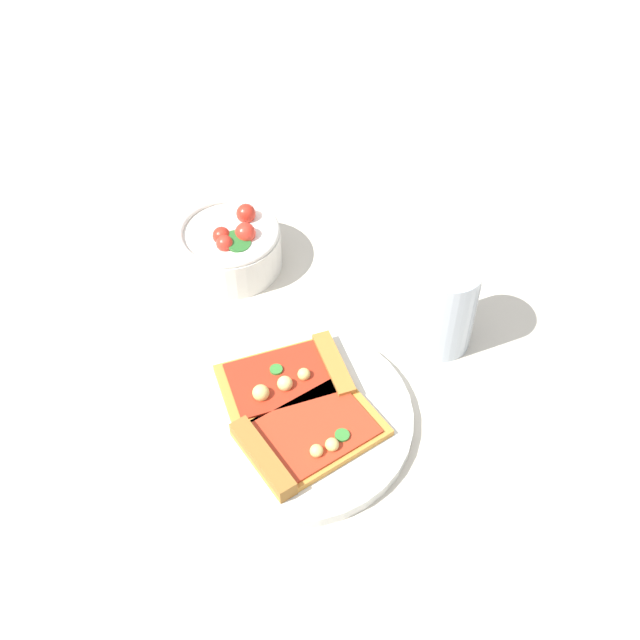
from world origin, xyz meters
name	(u,v)px	position (x,y,z in m)	size (l,w,h in m)	color
ground_plane	(314,417)	(0.00, 0.00, 0.00)	(2.40, 2.40, 0.00)	beige
plate	(296,418)	(-0.02, -0.01, 0.01)	(0.25, 0.25, 0.01)	silver
pizza_slice_near	(302,438)	(0.00, -0.04, 0.02)	(0.16, 0.17, 0.02)	gold
pizza_slice_far	(291,378)	(-0.04, 0.02, 0.02)	(0.16, 0.15, 0.02)	gold
salad_bowl	(230,246)	(-0.19, 0.18, 0.03)	(0.13, 0.13, 0.07)	white
soda_glass	(444,308)	(0.09, 0.16, 0.05)	(0.07, 0.07, 0.11)	silver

